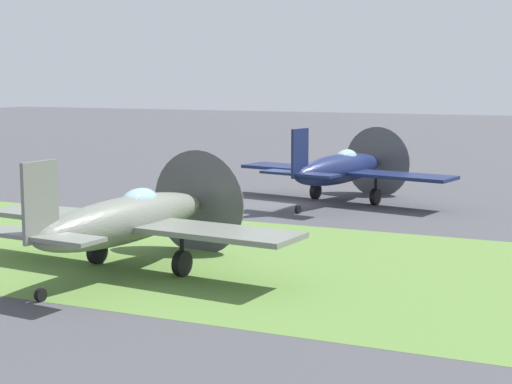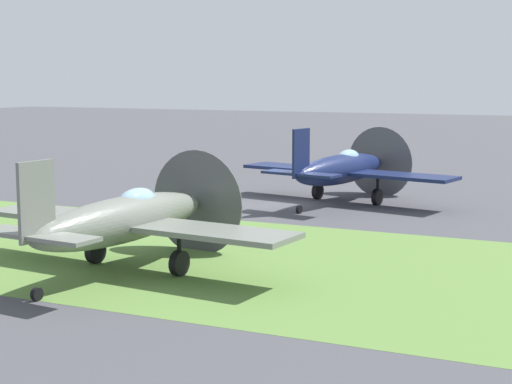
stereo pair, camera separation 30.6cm
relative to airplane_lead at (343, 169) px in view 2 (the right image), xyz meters
The scene contains 4 objects.
ground_plane 2.87m from the airplane_lead, 138.49° to the right, with size 160.00×160.00×0.00m, color #424247.
grass_verge 11.04m from the airplane_lead, 100.01° to the right, with size 120.00×11.00×0.01m, color #567A38.
airplane_lead is the anchor object (origin of this frame).
airplane_wingman 13.20m from the airplane_lead, 95.08° to the right, with size 9.10×7.21×3.23m.
Camera 2 is at (12.21, -28.37, 4.88)m, focal length 57.36 mm.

